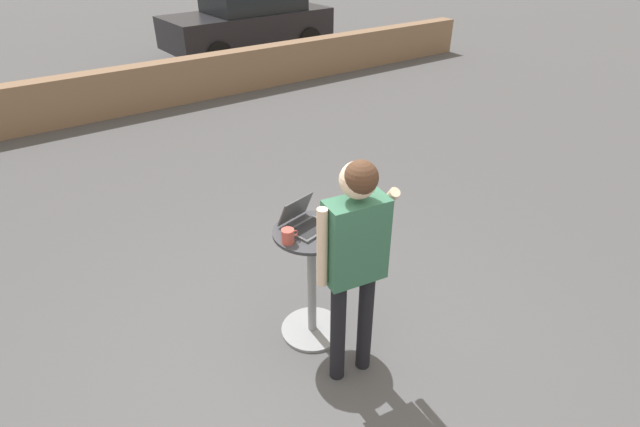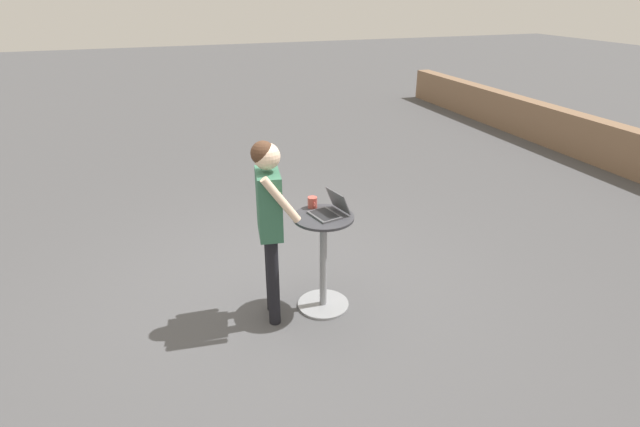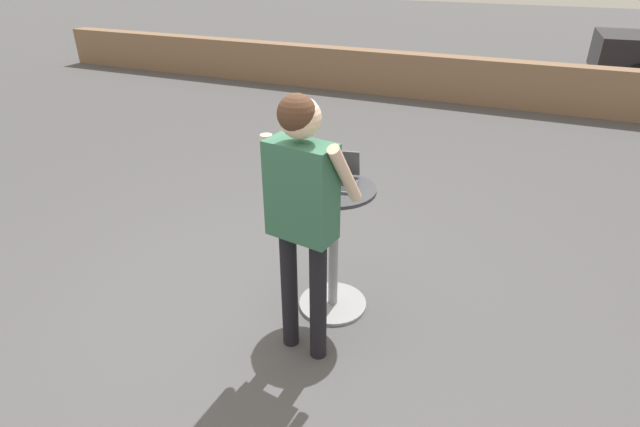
% 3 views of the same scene
% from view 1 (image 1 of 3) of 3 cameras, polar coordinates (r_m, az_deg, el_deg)
% --- Properties ---
extents(ground_plane, '(50.00, 50.00, 0.00)m').
position_cam_1_polar(ground_plane, '(3.96, -2.02, -18.07)').
color(ground_plane, '#4C4C4F').
extents(pavement_kerb, '(17.22, 0.35, 0.77)m').
position_cam_1_polar(pavement_kerb, '(9.27, -25.53, 11.83)').
color(pavement_kerb, '#84664C').
rests_on(pavement_kerb, ground_plane).
extents(cafe_table, '(0.58, 0.58, 1.00)m').
position_cam_1_polar(cafe_table, '(3.94, -0.95, -7.55)').
color(cafe_table, gray).
rests_on(cafe_table, ground_plane).
extents(laptop, '(0.36, 0.37, 0.22)m').
position_cam_1_polar(laptop, '(3.68, -1.76, -0.88)').
color(laptop, '#515156').
rests_on(laptop, cafe_table).
extents(coffee_mug, '(0.13, 0.09, 0.11)m').
position_cam_1_polar(coffee_mug, '(3.51, -3.68, -2.59)').
color(coffee_mug, '#C14C42').
rests_on(coffee_mug, cafe_table).
extents(standing_person, '(0.58, 0.35, 1.77)m').
position_cam_1_polar(standing_person, '(3.24, 4.03, -3.95)').
color(standing_person, black).
rests_on(standing_person, ground_plane).
extents(parked_car_near_street, '(4.06, 1.90, 1.61)m').
position_cam_1_polar(parked_car_near_street, '(12.88, -8.05, 21.13)').
color(parked_car_near_street, black).
rests_on(parked_car_near_street, ground_plane).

